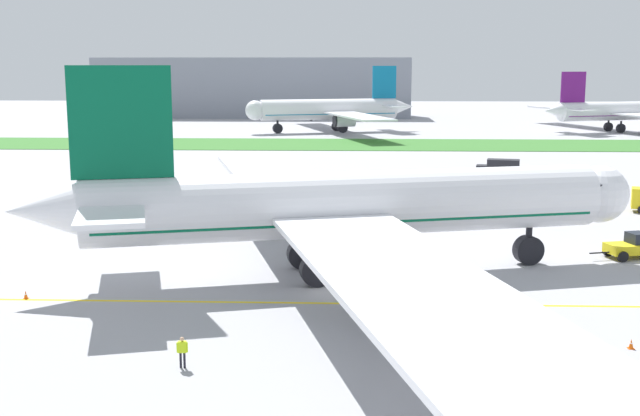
{
  "coord_description": "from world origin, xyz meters",
  "views": [
    {
      "loc": [
        1.22,
        -55.04,
        16.0
      ],
      "look_at": [
        -1.5,
        14.41,
        3.46
      ],
      "focal_mm": 44.78,
      "sensor_mm": 36.0,
      "label": 1
    }
  ],
  "objects_px": {
    "ground_crew_wingwalker_starboard": "(446,332)",
    "traffic_cone_port_wing": "(26,295)",
    "traffic_cone_starboard_wing": "(631,344)",
    "pushback_tug": "(632,247)",
    "airliner_foreground": "(341,206)",
    "ground_crew_marshaller_front": "(549,358)",
    "parked_airliner_far_right": "(623,111)",
    "ground_crew_wingwalker_port": "(182,349)",
    "parked_airliner_far_centre": "(331,110)",
    "service_truck_catering_van": "(499,170)"
  },
  "relations": [
    {
      "from": "parked_airliner_far_right",
      "to": "parked_airliner_far_centre",
      "type": "bearing_deg",
      "value": -176.84
    },
    {
      "from": "pushback_tug",
      "to": "traffic_cone_port_wing",
      "type": "xyz_separation_m",
      "value": [
        -46.0,
        -13.62,
        -0.7
      ]
    },
    {
      "from": "pushback_tug",
      "to": "traffic_cone_starboard_wing",
      "type": "distance_m",
      "value": 23.22
    },
    {
      "from": "ground_crew_marshaller_front",
      "to": "traffic_cone_port_wing",
      "type": "xyz_separation_m",
      "value": [
        -32.79,
        12.71,
        -0.71
      ]
    },
    {
      "from": "pushback_tug",
      "to": "traffic_cone_starboard_wing",
      "type": "relative_size",
      "value": 10.02
    },
    {
      "from": "parked_airliner_far_right",
      "to": "service_truck_catering_van",
      "type": "bearing_deg",
      "value": -117.63
    },
    {
      "from": "ground_crew_wingwalker_starboard",
      "to": "traffic_cone_port_wing",
      "type": "distance_m",
      "value": 29.29
    },
    {
      "from": "pushback_tug",
      "to": "ground_crew_wingwalker_port",
      "type": "distance_m",
      "value": 41.51
    },
    {
      "from": "ground_crew_wingwalker_starboard",
      "to": "traffic_cone_starboard_wing",
      "type": "relative_size",
      "value": 2.7
    },
    {
      "from": "airliner_foreground",
      "to": "traffic_cone_starboard_wing",
      "type": "relative_size",
      "value": 130.74
    },
    {
      "from": "ground_crew_wingwalker_starboard",
      "to": "parked_airliner_far_centre",
      "type": "relative_size",
      "value": 0.02
    },
    {
      "from": "traffic_cone_port_wing",
      "to": "service_truck_catering_van",
      "type": "height_order",
      "value": "service_truck_catering_van"
    },
    {
      "from": "service_truck_catering_van",
      "to": "airliner_foreground",
      "type": "bearing_deg",
      "value": -112.97
    },
    {
      "from": "ground_crew_wingwalker_starboard",
      "to": "service_truck_catering_van",
      "type": "distance_m",
      "value": 66.99
    },
    {
      "from": "airliner_foreground",
      "to": "parked_airliner_far_centre",
      "type": "distance_m",
      "value": 131.79
    },
    {
      "from": "airliner_foreground",
      "to": "parked_airliner_far_right",
      "type": "height_order",
      "value": "airliner_foreground"
    },
    {
      "from": "airliner_foreground",
      "to": "traffic_cone_starboard_wing",
      "type": "bearing_deg",
      "value": -42.64
    },
    {
      "from": "traffic_cone_port_wing",
      "to": "parked_airliner_far_centre",
      "type": "xyz_separation_m",
      "value": [
        17.7,
        138.87,
        5.03
      ]
    },
    {
      "from": "pushback_tug",
      "to": "traffic_cone_port_wing",
      "type": "height_order",
      "value": "pushback_tug"
    },
    {
      "from": "ground_crew_marshaller_front",
      "to": "parked_airliner_far_right",
      "type": "xyz_separation_m",
      "value": [
        54.95,
        155.44,
        3.87
      ]
    },
    {
      "from": "pushback_tug",
      "to": "parked_airliner_far_centre",
      "type": "xyz_separation_m",
      "value": [
        -28.29,
        125.25,
        4.33
      ]
    },
    {
      "from": "traffic_cone_port_wing",
      "to": "parked_airliner_far_right",
      "type": "height_order",
      "value": "parked_airliner_far_right"
    },
    {
      "from": "service_truck_catering_van",
      "to": "parked_airliner_far_right",
      "type": "height_order",
      "value": "parked_airliner_far_right"
    },
    {
      "from": "airliner_foreground",
      "to": "pushback_tug",
      "type": "distance_m",
      "value": 25.54
    },
    {
      "from": "traffic_cone_starboard_wing",
      "to": "pushback_tug",
      "type": "bearing_deg",
      "value": 71.25
    },
    {
      "from": "parked_airliner_far_centre",
      "to": "parked_airliner_far_right",
      "type": "distance_m",
      "value": 70.15
    },
    {
      "from": "ground_crew_marshaller_front",
      "to": "parked_airliner_far_centre",
      "type": "xyz_separation_m",
      "value": [
        -15.09,
        151.58,
        4.31
      ]
    },
    {
      "from": "pushback_tug",
      "to": "traffic_cone_starboard_wing",
      "type": "height_order",
      "value": "pushback_tug"
    },
    {
      "from": "pushback_tug",
      "to": "airliner_foreground",
      "type": "bearing_deg",
      "value": -165.09
    },
    {
      "from": "traffic_cone_port_wing",
      "to": "service_truck_catering_van",
      "type": "xyz_separation_m",
      "value": [
        42.68,
        56.68,
        1.43
      ]
    },
    {
      "from": "ground_crew_wingwalker_port",
      "to": "ground_crew_wingwalker_starboard",
      "type": "xyz_separation_m",
      "value": [
        14.44,
        3.59,
        -0.1
      ]
    },
    {
      "from": "ground_crew_wingwalker_starboard",
      "to": "parked_airliner_far_right",
      "type": "bearing_deg",
      "value": 68.46
    },
    {
      "from": "ground_crew_wingwalker_starboard",
      "to": "ground_crew_wingwalker_port",
      "type": "bearing_deg",
      "value": -166.05
    },
    {
      "from": "pushback_tug",
      "to": "ground_crew_wingwalker_starboard",
      "type": "distance_m",
      "value": 28.66
    },
    {
      "from": "traffic_cone_starboard_wing",
      "to": "service_truck_catering_van",
      "type": "relative_size",
      "value": 0.1
    },
    {
      "from": "ground_crew_wingwalker_port",
      "to": "ground_crew_marshaller_front",
      "type": "relative_size",
      "value": 1.05
    },
    {
      "from": "ground_crew_marshaller_front",
      "to": "service_truck_catering_van",
      "type": "distance_m",
      "value": 70.09
    },
    {
      "from": "ground_crew_wingwalker_starboard",
      "to": "parked_airliner_far_centre",
      "type": "xyz_separation_m",
      "value": [
        -10.27,
        147.54,
        4.35
      ]
    },
    {
      "from": "pushback_tug",
      "to": "parked_airliner_far_centre",
      "type": "distance_m",
      "value": 128.48
    },
    {
      "from": "ground_crew_wingwalker_starboard",
      "to": "service_truck_catering_van",
      "type": "xyz_separation_m",
      "value": [
        14.71,
        65.35,
        0.76
      ]
    },
    {
      "from": "pushback_tug",
      "to": "ground_crew_wingwalker_starboard",
      "type": "xyz_separation_m",
      "value": [
        -18.02,
        -22.29,
        -0.03
      ]
    },
    {
      "from": "ground_crew_wingwalker_port",
      "to": "traffic_cone_port_wing",
      "type": "relative_size",
      "value": 2.98
    },
    {
      "from": "pushback_tug",
      "to": "service_truck_catering_van",
      "type": "relative_size",
      "value": 0.96
    },
    {
      "from": "airliner_foreground",
      "to": "ground_crew_marshaller_front",
      "type": "distance_m",
      "value": 23.17
    },
    {
      "from": "ground_crew_wingwalker_port",
      "to": "traffic_cone_starboard_wing",
      "type": "xyz_separation_m",
      "value": [
        24.99,
        3.89,
        -0.77
      ]
    },
    {
      "from": "traffic_cone_port_wing",
      "to": "parked_airliner_far_centre",
      "type": "relative_size",
      "value": 0.01
    },
    {
      "from": "traffic_cone_port_wing",
      "to": "ground_crew_wingwalker_starboard",
      "type": "bearing_deg",
      "value": -17.22
    },
    {
      "from": "pushback_tug",
      "to": "ground_crew_wingwalker_port",
      "type": "relative_size",
      "value": 3.36
    },
    {
      "from": "ground_crew_marshaller_front",
      "to": "traffic_cone_port_wing",
      "type": "bearing_deg",
      "value": 158.82
    },
    {
      "from": "pushback_tug",
      "to": "traffic_cone_port_wing",
      "type": "bearing_deg",
      "value": -163.51
    }
  ]
}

